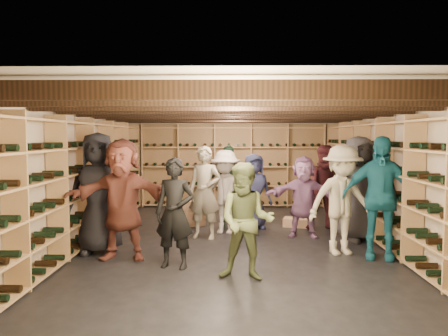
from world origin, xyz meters
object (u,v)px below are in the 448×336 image
Objects in this scene: person_12 at (358,189)px; person_11 at (303,197)px; person_0 at (98,193)px; person_7 at (204,192)px; person_4 at (379,198)px; person_9 at (225,192)px; crate_stack_left at (192,213)px; person_3 at (342,200)px; person_6 at (254,191)px; person_5 at (122,199)px; person_2 at (246,222)px; person_10 at (228,186)px; crate_loose at (296,222)px; person_1 at (175,213)px; person_8 at (327,188)px; crate_stack_right at (235,208)px.

person_11 is at bearing 138.55° from person_12.
person_7 is (1.60, 1.04, -0.12)m from person_0.
person_4 reaches higher than person_9.
crate_stack_left is 0.34× the size of person_3.
crate_stack_left is at bearing 147.63° from person_6.
person_5 is 1.21× the size of person_6.
crate_stack_left is 2.60m from person_0.
person_2 is at bearing -69.85° from person_9.
person_11 reaches higher than crate_stack_left.
crate_stack_left is 0.39× the size of person_11.
person_10 is (0.41, 1.03, -0.01)m from person_7.
person_5 is at bearing -141.21° from crate_loose.
person_2 is 2.64m from person_11.
person_11 is (-0.40, 1.16, -0.11)m from person_3.
crate_stack_left is 2.95m from person_1.
person_0 reaches higher than person_11.
person_0 is 4.31m from person_8.
person_1 is at bearing -93.49° from person_9.
person_6 reaches higher than person_11.
person_3 is 0.92× the size of person_4.
person_4 is (3.01, 0.53, 0.15)m from person_1.
person_8 is 0.90× the size of person_12.
person_3 reaches higher than crate_stack_right.
person_2 is 2.37m from person_7.
person_11 is 0.96m from person_12.
person_9 is at bearing 50.87° from person_5.
person_0 is 4.31m from person_4.
person_7 is at bearing -108.04° from crate_stack_right.
person_0 reaches higher than person_8.
person_4 reaches higher than person_2.
person_6 is at bearing 149.08° from person_11.
person_0 is 3.16m from person_6.
person_7 is at bearing 93.91° from person_1.
person_9 reaches higher than person_2.
person_10 is at bearing 118.17° from person_3.
person_4 reaches higher than person_8.
person_0 reaches higher than person_3.
person_12 reaches higher than person_6.
crate_stack_left is 0.39× the size of person_6.
crate_stack_left is at bearing 123.27° from person_7.
person_5 reaches higher than crate_stack_right.
person_4 is at bearing -77.61° from person_8.
person_3 reaches higher than person_11.
person_9 is (1.52, 1.76, -0.12)m from person_5.
person_2 is at bearing -83.21° from person_10.
person_11 is at bearing 55.83° from person_1.
person_3 is (3.80, 0.00, -0.10)m from person_0.
crate_stack_right is 0.34× the size of person_10.
crate_stack_left is 3.58m from person_2.
person_0 is 1.91m from person_7.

